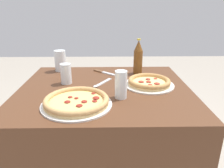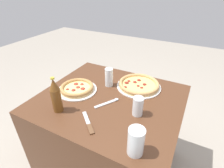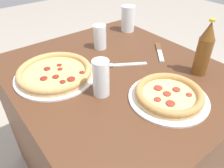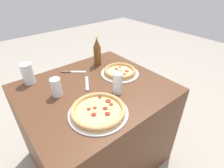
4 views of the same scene
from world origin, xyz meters
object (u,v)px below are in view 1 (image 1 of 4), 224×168
(pizza_margherita, at_px, (77,101))
(glass_red_wine, at_px, (66,74))
(spoon, at_px, (101,84))
(beer_bottle, at_px, (138,57))
(knife, at_px, (104,72))
(glass_water, at_px, (60,62))
(glass_iced_tea, at_px, (121,86))
(pizza_salami, at_px, (149,82))

(pizza_margherita, xyz_separation_m, glass_red_wine, (-0.10, 0.31, 0.04))
(glass_red_wine, height_order, spoon, glass_red_wine)
(beer_bottle, bearing_deg, knife, 176.49)
(glass_red_wine, bearing_deg, glass_water, 108.11)
(pizza_margherita, xyz_separation_m, knife, (0.12, 0.52, -0.02))
(beer_bottle, relative_size, knife, 1.48)
(glass_iced_tea, xyz_separation_m, beer_bottle, (0.14, 0.42, 0.05))
(glass_red_wine, xyz_separation_m, beer_bottle, (0.46, 0.20, 0.06))
(glass_water, bearing_deg, knife, -10.33)
(pizza_salami, bearing_deg, glass_water, 151.70)
(pizza_salami, bearing_deg, spoon, 175.09)
(pizza_margherita, distance_m, glass_water, 0.61)
(pizza_salami, bearing_deg, pizza_margherita, -146.50)
(knife, bearing_deg, glass_iced_tea, -77.42)
(pizza_margherita, bearing_deg, pizza_salami, 33.50)
(beer_bottle, distance_m, spoon, 0.35)
(glass_iced_tea, xyz_separation_m, spoon, (-0.11, 0.20, -0.06))
(glass_red_wine, height_order, glass_iced_tea, glass_iced_tea)
(glass_water, height_order, spoon, glass_water)
(pizza_margherita, relative_size, knife, 2.11)
(glass_red_wine, relative_size, spoon, 0.72)
(glass_iced_tea, distance_m, knife, 0.45)
(knife, relative_size, spoon, 0.95)
(beer_bottle, bearing_deg, glass_water, 172.61)
(pizza_margherita, relative_size, pizza_salami, 1.15)
(glass_red_wine, bearing_deg, glass_iced_tea, -34.90)
(spoon, bearing_deg, glass_red_wine, 173.94)
(pizza_margherita, relative_size, spoon, 2.00)
(knife, bearing_deg, beer_bottle, -3.51)
(glass_water, height_order, knife, glass_water)
(beer_bottle, distance_m, knife, 0.26)
(beer_bottle, height_order, knife, beer_bottle)
(pizza_salami, bearing_deg, knife, 136.78)
(glass_red_wine, distance_m, glass_water, 0.28)
(pizza_salami, xyz_separation_m, glass_red_wine, (-0.50, 0.05, 0.04))
(pizza_margherita, bearing_deg, knife, 77.05)
(spoon, bearing_deg, beer_bottle, 41.24)
(glass_water, distance_m, beer_bottle, 0.55)
(pizza_margherita, height_order, glass_red_wine, glass_red_wine)
(glass_water, bearing_deg, glass_iced_tea, -50.34)
(glass_iced_tea, bearing_deg, pizza_margherita, -158.40)
(pizza_margherita, xyz_separation_m, spoon, (0.11, 0.28, -0.02))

